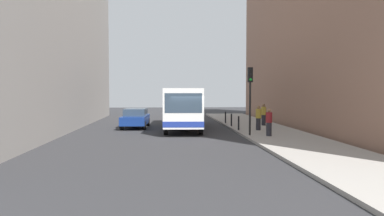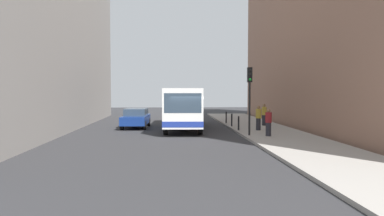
% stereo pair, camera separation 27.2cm
% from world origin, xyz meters
% --- Properties ---
extents(ground_plane, '(80.00, 80.00, 0.00)m').
position_xyz_m(ground_plane, '(0.00, 0.00, 0.00)').
color(ground_plane, '#2D2D30').
extents(sidewalk, '(4.40, 40.00, 0.15)m').
position_xyz_m(sidewalk, '(5.40, 0.00, 0.07)').
color(sidewalk, '#9E9991').
rests_on(sidewalk, ground).
extents(building_left, '(7.00, 32.00, 17.52)m').
position_xyz_m(building_left, '(-11.50, 4.00, 8.76)').
color(building_left, gray).
rests_on(building_left, ground).
extents(building_right, '(7.00, 32.00, 17.47)m').
position_xyz_m(building_right, '(11.50, 4.00, 8.74)').
color(building_right, '#936B56').
rests_on(building_right, ground).
extents(bus, '(3.04, 11.13, 3.00)m').
position_xyz_m(bus, '(-0.21, 4.62, 1.73)').
color(bus, white).
rests_on(bus, ground).
extents(car_beside_bus, '(2.02, 4.48, 1.48)m').
position_xyz_m(car_beside_bus, '(-3.84, 5.28, 0.78)').
color(car_beside_bus, navy).
rests_on(car_beside_bus, ground).
extents(traffic_light, '(0.28, 0.33, 4.10)m').
position_xyz_m(traffic_light, '(3.55, -1.21, 3.01)').
color(traffic_light, black).
rests_on(traffic_light, sidewalk).
extents(bollard_near, '(0.11, 0.11, 0.95)m').
position_xyz_m(bollard_near, '(3.45, 1.73, 0.62)').
color(bollard_near, black).
rests_on(bollard_near, sidewalk).
extents(bollard_mid, '(0.11, 0.11, 0.95)m').
position_xyz_m(bollard_mid, '(3.45, 4.47, 0.62)').
color(bollard_mid, black).
rests_on(bollard_mid, sidewalk).
extents(bollard_far, '(0.11, 0.11, 0.95)m').
position_xyz_m(bollard_far, '(3.45, 7.21, 0.62)').
color(bollard_far, black).
rests_on(bollard_far, sidewalk).
extents(pedestrian_near_signal, '(0.38, 0.38, 1.63)m').
position_xyz_m(pedestrian_near_signal, '(4.60, -1.64, 0.96)').
color(pedestrian_near_signal, '#26262D').
rests_on(pedestrian_near_signal, sidewalk).
extents(pedestrian_mid_sidewalk, '(0.38, 0.38, 1.67)m').
position_xyz_m(pedestrian_mid_sidewalk, '(4.80, 1.63, 0.98)').
color(pedestrian_mid_sidewalk, '#26262D').
rests_on(pedestrian_mid_sidewalk, sidewalk).
extents(pedestrian_far_sidewalk, '(0.38, 0.38, 1.67)m').
position_xyz_m(pedestrian_far_sidewalk, '(6.08, 4.99, 0.98)').
color(pedestrian_far_sidewalk, '#26262D').
rests_on(pedestrian_far_sidewalk, sidewalk).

